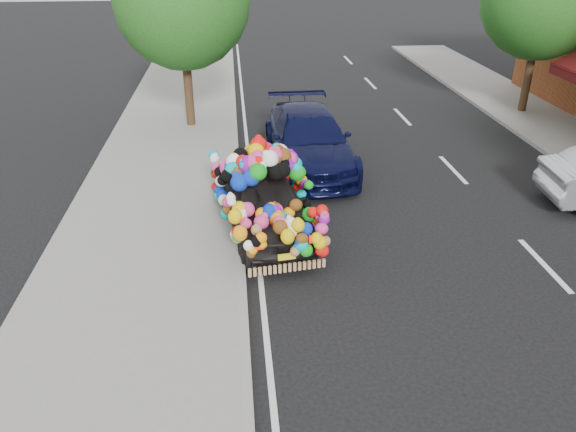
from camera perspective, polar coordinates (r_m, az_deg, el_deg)
The scene contains 7 objects.
ground at distance 10.90m, azimuth 7.81°, elevation -5.93°, with size 100.00×100.00×0.00m, color black.
sidewalk at distance 10.79m, azimuth -15.18°, elevation -6.73°, with size 4.00×60.00×0.12m, color gray.
kerb at distance 10.61m, azimuth -4.70°, elevation -6.34°, with size 0.15×60.00×0.13m, color gray.
lane_markings at distance 12.20m, azimuth 24.57°, elevation -4.51°, with size 6.00×50.00×0.01m, color silver, non-canonical shape.
tree_near_sidewalk at distance 18.53m, azimuth -10.79°, elevation 20.74°, with size 4.20×4.20×6.13m.
plush_art_car at distance 11.93m, azimuth -2.47°, elevation 2.86°, with size 2.54×4.39×1.99m.
navy_sedan at distance 15.64m, azimuth 2.14°, elevation 7.80°, with size 2.12×5.21×1.51m, color black.
Camera 1 is at (-2.36, -8.89, 5.86)m, focal length 35.00 mm.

